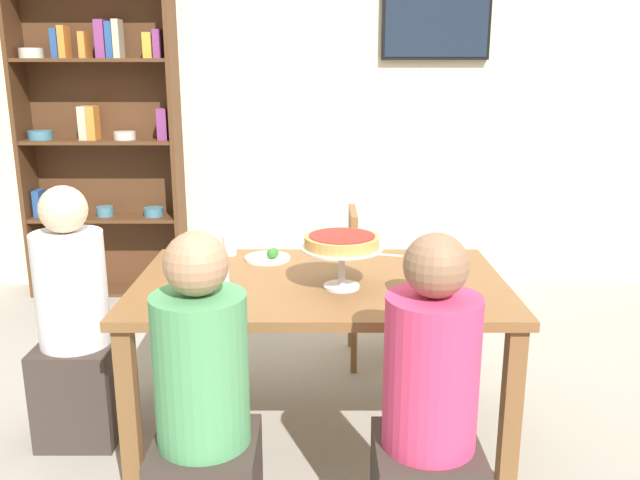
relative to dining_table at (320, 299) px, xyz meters
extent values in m
plane|color=gray|center=(0.00, 0.00, -0.65)|extent=(12.00, 12.00, 0.00)
cube|color=beige|center=(0.00, 2.20, 0.75)|extent=(8.00, 0.12, 2.80)
cube|color=brown|center=(0.00, 0.00, 0.07)|extent=(1.58, 0.98, 0.04)
cube|color=brown|center=(-0.73, -0.43, -0.30)|extent=(0.07, 0.07, 0.70)
cube|color=brown|center=(0.73, -0.43, -0.30)|extent=(0.07, 0.07, 0.70)
cube|color=brown|center=(-0.73, 0.43, -0.30)|extent=(0.07, 0.07, 0.70)
cube|color=brown|center=(0.73, 0.43, -0.30)|extent=(0.07, 0.07, 0.70)
cube|color=#4C2D19|center=(-2.08, 1.98, 0.45)|extent=(0.03, 0.30, 2.20)
cube|color=#4C2D19|center=(-1.01, 1.98, 0.45)|extent=(0.03, 0.30, 2.20)
cube|color=#4C2D19|center=(-1.55, 2.12, 0.45)|extent=(1.10, 0.02, 2.20)
cube|color=#4C2D19|center=(-1.55, 1.98, -0.64)|extent=(1.04, 0.28, 0.02)
cube|color=#4C2D19|center=(-1.55, 1.98, -0.09)|extent=(1.04, 0.28, 0.02)
cube|color=#4C2D19|center=(-1.55, 1.98, 0.46)|extent=(1.04, 0.28, 0.02)
cube|color=#4C2D19|center=(-1.55, 1.98, 1.01)|extent=(1.04, 0.28, 0.02)
cube|color=navy|center=(-2.02, 1.98, 0.02)|extent=(0.05, 0.13, 0.19)
cylinder|color=brown|center=(-1.85, 1.98, -0.01)|extent=(0.09, 0.09, 0.13)
cylinder|color=#3D7084|center=(-1.55, 1.98, -0.04)|extent=(0.12, 0.12, 0.07)
cylinder|color=#3D7084|center=(-1.20, 1.98, -0.05)|extent=(0.14, 0.14, 0.06)
cylinder|color=#3D7084|center=(-1.96, 1.98, 0.50)|extent=(0.17, 0.17, 0.06)
cube|color=#B2A88E|center=(-1.64, 1.98, 0.59)|extent=(0.06, 0.13, 0.23)
cube|color=orange|center=(-1.58, 1.98, 0.59)|extent=(0.06, 0.13, 0.23)
cylinder|color=beige|center=(-1.37, 1.98, 0.50)|extent=(0.15, 0.15, 0.06)
cube|color=#7A3370|center=(-1.09, 1.98, 0.58)|extent=(0.07, 0.12, 0.22)
cylinder|color=beige|center=(-1.96, 1.98, 1.06)|extent=(0.16, 0.16, 0.07)
cube|color=navy|center=(-1.78, 1.98, 1.12)|extent=(0.04, 0.13, 0.20)
cube|color=orange|center=(-1.73, 1.98, 1.13)|extent=(0.05, 0.13, 0.21)
cube|color=orange|center=(-1.60, 1.98, 1.11)|extent=(0.04, 0.13, 0.17)
cube|color=#7A3370|center=(-1.48, 1.98, 1.15)|extent=(0.06, 0.13, 0.25)
cube|color=navy|center=(-1.42, 1.98, 1.14)|extent=(0.04, 0.13, 0.24)
cube|color=#B2A88E|center=(-1.37, 1.98, 1.15)|extent=(0.04, 0.13, 0.25)
cube|color=#B7932D|center=(-1.16, 1.98, 1.11)|extent=(0.06, 0.13, 0.17)
cube|color=#7A3370|center=(-1.10, 1.98, 1.12)|extent=(0.05, 0.13, 0.19)
cube|color=black|center=(0.80, 2.11, 1.24)|extent=(0.75, 0.05, 0.46)
cube|color=#192333|center=(0.80, 2.08, 1.24)|extent=(0.71, 0.01, 0.42)
cylinder|color=#4C935B|center=(-0.37, -0.79, 0.05)|extent=(0.30, 0.30, 0.50)
sphere|color=#A87A5B|center=(-0.37, -0.79, 0.40)|extent=(0.20, 0.20, 0.20)
cylinder|color=#D63866|center=(0.35, -0.81, 0.05)|extent=(0.30, 0.30, 0.50)
sphere|color=#846047|center=(0.35, -0.81, 0.40)|extent=(0.20, 0.20, 0.20)
cube|color=#382D28|center=(-1.07, -0.01, -0.43)|extent=(0.34, 0.34, 0.45)
cylinder|color=silver|center=(-1.07, -0.01, 0.05)|extent=(0.30, 0.30, 0.50)
sphere|color=beige|center=(-1.07, -0.01, 0.40)|extent=(0.20, 0.20, 0.20)
cube|color=brown|center=(0.36, 0.81, -0.22)|extent=(0.40, 0.40, 0.04)
cube|color=brown|center=(0.18, 0.81, 0.01)|extent=(0.04, 0.36, 0.42)
cylinder|color=brown|center=(0.53, 0.98, -0.45)|extent=(0.04, 0.04, 0.41)
cylinder|color=brown|center=(0.53, 0.63, -0.45)|extent=(0.04, 0.04, 0.41)
cylinder|color=brown|center=(0.18, 0.98, -0.45)|extent=(0.04, 0.04, 0.41)
cylinder|color=brown|center=(0.18, 0.63, -0.45)|extent=(0.04, 0.04, 0.41)
cylinder|color=silver|center=(0.09, -0.10, 0.09)|extent=(0.15, 0.15, 0.01)
cylinder|color=silver|center=(0.09, -0.10, 0.18)|extent=(0.03, 0.03, 0.15)
cylinder|color=silver|center=(0.09, -0.10, 0.26)|extent=(0.34, 0.34, 0.01)
cylinder|color=tan|center=(0.09, -0.10, 0.28)|extent=(0.31, 0.31, 0.05)
cylinder|color=maroon|center=(0.09, -0.10, 0.31)|extent=(0.27, 0.27, 0.00)
cylinder|color=silver|center=(0.44, -0.29, 0.09)|extent=(0.15, 0.15, 0.01)
cylinder|color=silver|center=(0.44, -0.29, 0.18)|extent=(0.03, 0.03, 0.17)
cylinder|color=silver|center=(0.44, -0.29, 0.27)|extent=(0.18, 0.18, 0.01)
cylinder|color=tan|center=(0.44, -0.29, 0.30)|extent=(0.15, 0.15, 0.04)
cylinder|color=maroon|center=(0.44, -0.29, 0.32)|extent=(0.11, 0.11, 0.00)
cylinder|color=white|center=(0.08, 0.39, 0.09)|extent=(0.21, 0.21, 0.01)
sphere|color=#2D7028|center=(0.08, 0.35, 0.12)|extent=(0.05, 0.05, 0.05)
sphere|color=#2D7028|center=(0.11, 0.37, 0.12)|extent=(0.04, 0.04, 0.04)
cylinder|color=white|center=(-0.25, 0.31, 0.09)|extent=(0.21, 0.21, 0.01)
sphere|color=#2D7028|center=(-0.22, 0.30, 0.12)|extent=(0.05, 0.05, 0.05)
sphere|color=#2D7028|center=(-0.23, 0.27, 0.13)|extent=(0.05, 0.05, 0.05)
sphere|color=#2D7028|center=(-0.22, 0.30, 0.12)|extent=(0.04, 0.04, 0.04)
cylinder|color=gold|center=(-0.57, 0.18, 0.17)|extent=(0.07, 0.07, 0.16)
cylinder|color=white|center=(0.44, -0.43, 0.14)|extent=(0.07, 0.07, 0.11)
cylinder|color=white|center=(-0.40, -0.17, 0.15)|extent=(0.07, 0.07, 0.12)
cylinder|color=white|center=(-0.44, 0.39, 0.13)|extent=(0.07, 0.07, 0.09)
cube|color=silver|center=(-0.47, -0.36, 0.09)|extent=(0.17, 0.08, 0.00)
cube|color=silver|center=(-0.61, 0.39, 0.09)|extent=(0.18, 0.07, 0.00)
cube|color=silver|center=(0.31, 0.38, 0.09)|extent=(0.18, 0.06, 0.00)
cube|color=silver|center=(0.51, 0.36, 0.09)|extent=(0.18, 0.05, 0.00)
camera|label=1|loc=(0.00, -2.71, 0.98)|focal=37.33mm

